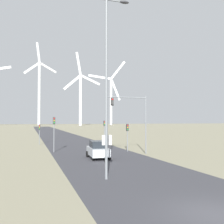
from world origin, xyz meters
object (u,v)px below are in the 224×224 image
at_px(streetlamp, 106,68).
at_px(car_approaching, 98,150).
at_px(traffic_light_post_mid_right, 104,127).
at_px(wind_turbine_center, 39,88).
at_px(stop_sign_near, 107,145).
at_px(traffic_light_post_near_right, 127,131).
at_px(traffic_light_post_near_left, 54,126).
at_px(wind_turbine_right, 80,94).
at_px(traffic_light_post_mid_left, 39,130).
at_px(wind_turbine_far_right, 111,96).
at_px(traffic_light_mast_overhead, 133,112).

xyz_separation_m(streetlamp, car_approaching, (1.88, 9.50, -6.60)).
distance_m(traffic_light_post_mid_right, wind_turbine_center, 195.59).
distance_m(stop_sign_near, traffic_light_post_near_right, 12.51).
bearing_deg(traffic_light_post_near_right, car_approaching, -136.68).
bearing_deg(wind_turbine_center, stop_sign_near, -90.55).
height_order(traffic_light_post_near_left, wind_turbine_right, wind_turbine_right).
bearing_deg(wind_turbine_center, car_approaching, -90.33).
distance_m(stop_sign_near, traffic_light_post_mid_right, 24.08).
distance_m(traffic_light_post_near_right, car_approaching, 7.24).
xyz_separation_m(traffic_light_post_mid_left, wind_turbine_right, (37.60, 163.71, 23.01)).
xyz_separation_m(traffic_light_post_mid_left, wind_turbine_far_right, (71.13, 188.10, 24.65)).
xyz_separation_m(stop_sign_near, wind_turbine_right, (33.21, 187.98, 23.50)).
bearing_deg(car_approaching, traffic_light_mast_overhead, 22.95).
distance_m(streetlamp, traffic_light_post_near_right, 16.70).
relative_size(traffic_light_mast_overhead, wind_turbine_far_right, 0.11).
distance_m(stop_sign_near, wind_turbine_right, 192.34).
distance_m(streetlamp, car_approaching, 11.72).
distance_m(traffic_light_post_mid_left, traffic_light_mast_overhead, 19.13).
relative_size(stop_sign_near, wind_turbine_far_right, 0.05).
bearing_deg(traffic_light_post_near_left, car_approaching, -60.33).
distance_m(traffic_light_post_near_right, wind_turbine_right, 180.55).
height_order(traffic_light_post_near_right, car_approaching, traffic_light_post_near_right).
bearing_deg(traffic_light_post_near_left, wind_turbine_center, 88.56).
height_order(streetlamp, traffic_light_post_near_right, streetlamp).
xyz_separation_m(traffic_light_post_mid_left, wind_turbine_center, (6.45, 192.16, 30.28)).
bearing_deg(car_approaching, wind_turbine_far_right, 72.28).
xyz_separation_m(stop_sign_near, traffic_light_post_mid_right, (6.41, 23.19, 0.94)).
height_order(traffic_light_post_mid_left, wind_turbine_right, wind_turbine_right).
xyz_separation_m(traffic_light_post_near_right, wind_turbine_right, (27.23, 177.01, 22.86)).
bearing_deg(traffic_light_post_near_left, stop_sign_near, -76.84).
bearing_deg(wind_turbine_right, traffic_light_post_near_left, -101.70).
height_order(traffic_light_post_mid_right, traffic_light_mast_overhead, traffic_light_mast_overhead).
distance_m(wind_turbine_center, wind_turbine_right, 42.81).
distance_m(stop_sign_near, traffic_light_post_mid_left, 24.68).
bearing_deg(streetlamp, traffic_light_mast_overhead, 60.04).
distance_m(traffic_light_post_near_left, traffic_light_post_near_right, 9.26).
height_order(traffic_light_post_near_left, car_approaching, traffic_light_post_near_left).
bearing_deg(traffic_light_post_near_right, wind_turbine_far_right, 73.21).
bearing_deg(car_approaching, stop_sign_near, -97.96).
bearing_deg(wind_turbine_far_right, streetlamp, -107.44).
bearing_deg(stop_sign_near, wind_turbine_right, 79.98).
xyz_separation_m(traffic_light_post_mid_right, wind_turbine_right, (26.80, 164.79, 22.56)).
height_order(stop_sign_near, wind_turbine_far_right, wind_turbine_far_right).
bearing_deg(car_approaching, wind_turbine_center, 89.67).
bearing_deg(traffic_light_post_mid_left, wind_turbine_far_right, 69.29).
relative_size(traffic_light_post_near_right, wind_turbine_right, 0.06).
bearing_deg(stop_sign_near, car_approaching, 82.04).
relative_size(traffic_light_post_near_right, wind_turbine_far_right, 0.06).
bearing_deg(wind_turbine_center, wind_turbine_far_right, -3.60).
xyz_separation_m(streetlamp, traffic_light_post_mid_right, (7.43, 26.56, -4.64)).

